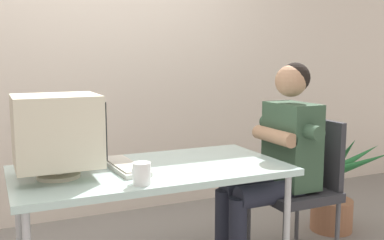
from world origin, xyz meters
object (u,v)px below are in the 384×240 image
Objects in this scene: crt_monitor at (58,131)px; person_seated at (277,155)px; desk at (152,176)px; keyboard at (124,166)px; office_chair at (302,181)px; desk_mug at (142,173)px; potted_plant at (333,188)px.

crt_monitor is 0.33× the size of person_seated.
crt_monitor is at bearing -179.75° from desk.
keyboard is 0.36× the size of person_seated.
office_chair is 0.71× the size of person_seated.
crt_monitor is at bearing 138.94° from desk_mug.
potted_plant is at bearing 18.28° from desk_mug.
desk_mug is at bearing -41.06° from crt_monitor.
person_seated is at bearing -0.38° from keyboard.
crt_monitor is 1.62m from office_chair.
desk_mug is (-1.22, -0.33, 0.26)m from office_chair.
crt_monitor reaches higher than potted_plant.
desk is at bearing -178.01° from person_seated.
person_seated is at bearing -161.20° from potted_plant.
potted_plant is (0.49, 0.24, -0.18)m from office_chair.
desk_mug is (0.34, -0.29, -0.18)m from crt_monitor.
person_seated is (1.35, 0.03, -0.26)m from crt_monitor.
keyboard is at bearing 179.62° from person_seated.
office_chair is at bearing -0.32° from keyboard.
person_seated is at bearing 17.91° from desk_mug.
office_chair is 1.12× the size of potted_plant.
potted_plant reaches higher than desk.
person_seated is (1.00, -0.01, -0.03)m from keyboard.
office_chair is 0.28m from person_seated.
potted_plant is at bearing 9.76° from desk.
keyboard is at bearing 166.03° from desk.
person_seated reaches higher than office_chair.
potted_plant is at bearing 25.87° from office_chair.
desk_mug is at bearing -162.09° from person_seated.
keyboard is at bearing 88.38° from desk_mug.
keyboard is at bearing 6.32° from crt_monitor.
potted_plant is (2.05, 0.27, -0.62)m from crt_monitor.
desk is 0.16m from keyboard.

